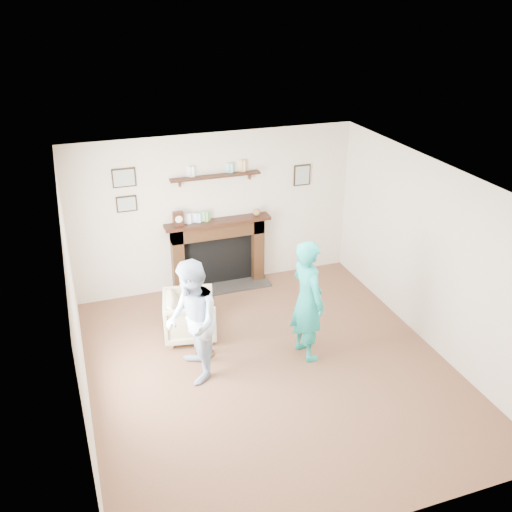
{
  "coord_description": "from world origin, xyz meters",
  "views": [
    {
      "loc": [
        -2.14,
        -5.59,
        4.47
      ],
      "look_at": [
        0.12,
        0.9,
        1.18
      ],
      "focal_mm": 40.0,
      "sensor_mm": 36.0,
      "label": 1
    }
  ],
  "objects_px": {
    "woman": "(305,353)",
    "pedestal_table": "(203,316)",
    "armchair": "(191,335)",
    "man": "(195,375)"
  },
  "relations": [
    {
      "from": "woman",
      "to": "pedestal_table",
      "type": "height_order",
      "value": "pedestal_table"
    },
    {
      "from": "man",
      "to": "pedestal_table",
      "type": "bearing_deg",
      "value": 151.75
    },
    {
      "from": "armchair",
      "to": "pedestal_table",
      "type": "bearing_deg",
      "value": -161.03
    },
    {
      "from": "man",
      "to": "woman",
      "type": "xyz_separation_m",
      "value": [
        1.5,
        -0.02,
        0.0
      ]
    },
    {
      "from": "man",
      "to": "pedestal_table",
      "type": "height_order",
      "value": "pedestal_table"
    },
    {
      "from": "woman",
      "to": "pedestal_table",
      "type": "relative_size",
      "value": 1.69
    },
    {
      "from": "man",
      "to": "woman",
      "type": "height_order",
      "value": "woman"
    },
    {
      "from": "armchair",
      "to": "pedestal_table",
      "type": "distance_m",
      "value": 0.79
    },
    {
      "from": "armchair",
      "to": "man",
      "type": "relative_size",
      "value": 0.45
    },
    {
      "from": "armchair",
      "to": "man",
      "type": "bearing_deg",
      "value": -179.39
    }
  ]
}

